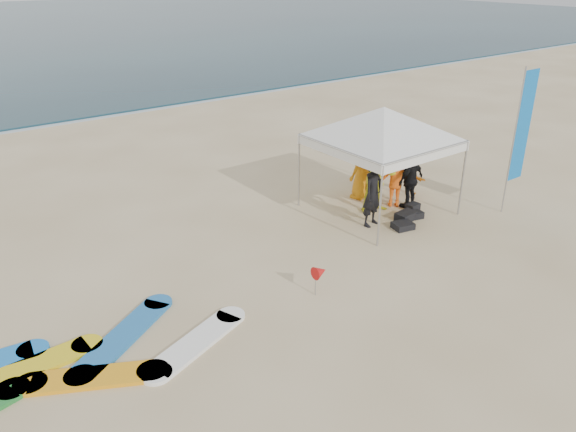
{
  "coord_description": "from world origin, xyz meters",
  "views": [
    {
      "loc": [
        -6.51,
        -6.12,
        6.16
      ],
      "look_at": [
        0.06,
        2.6,
        1.2
      ],
      "focal_mm": 35.0,
      "sensor_mm": 36.0,
      "label": 1
    }
  ],
  "objects_px": {
    "person_seated": "(411,179)",
    "feather_flag": "(522,128)",
    "person_yellow": "(380,178)",
    "person_black_b": "(411,180)",
    "person_black_a": "(373,193)",
    "person_orange_a": "(395,178)",
    "surfboard_spread": "(62,368)",
    "marker_pennant": "(320,272)",
    "canopy_tent": "(384,107)",
    "person_orange_b": "(363,165)"
  },
  "relations": [
    {
      "from": "feather_flag",
      "to": "surfboard_spread",
      "type": "bearing_deg",
      "value": 177.12
    },
    {
      "from": "person_yellow",
      "to": "surfboard_spread",
      "type": "distance_m",
      "value": 9.01
    },
    {
      "from": "marker_pennant",
      "to": "surfboard_spread",
      "type": "bearing_deg",
      "value": 171.15
    },
    {
      "from": "person_black_b",
      "to": "person_orange_b",
      "type": "relative_size",
      "value": 0.83
    },
    {
      "from": "person_orange_a",
      "to": "surfboard_spread",
      "type": "bearing_deg",
      "value": 47.77
    },
    {
      "from": "person_yellow",
      "to": "marker_pennant",
      "type": "height_order",
      "value": "person_yellow"
    },
    {
      "from": "person_black_b",
      "to": "surfboard_spread",
      "type": "bearing_deg",
      "value": 2.81
    },
    {
      "from": "person_yellow",
      "to": "person_orange_b",
      "type": "bearing_deg",
      "value": 85.53
    },
    {
      "from": "person_yellow",
      "to": "feather_flag",
      "type": "distance_m",
      "value": 3.81
    },
    {
      "from": "person_black_b",
      "to": "person_orange_b",
      "type": "height_order",
      "value": "person_orange_b"
    },
    {
      "from": "feather_flag",
      "to": "person_seated",
      "type": "bearing_deg",
      "value": 117.6
    },
    {
      "from": "person_black_b",
      "to": "canopy_tent",
      "type": "distance_m",
      "value": 2.22
    },
    {
      "from": "person_black_a",
      "to": "person_orange_a",
      "type": "bearing_deg",
      "value": 9.13
    },
    {
      "from": "surfboard_spread",
      "to": "person_orange_b",
      "type": "bearing_deg",
      "value": 14.92
    },
    {
      "from": "person_black_b",
      "to": "marker_pennant",
      "type": "distance_m",
      "value": 5.15
    },
    {
      "from": "person_black_b",
      "to": "person_orange_b",
      "type": "distance_m",
      "value": 1.41
    },
    {
      "from": "person_yellow",
      "to": "person_black_b",
      "type": "relative_size",
      "value": 1.2
    },
    {
      "from": "surfboard_spread",
      "to": "person_seated",
      "type": "bearing_deg",
      "value": 9.71
    },
    {
      "from": "person_black_a",
      "to": "person_yellow",
      "type": "height_order",
      "value": "person_yellow"
    },
    {
      "from": "person_orange_a",
      "to": "canopy_tent",
      "type": "xyz_separation_m",
      "value": [
        -0.59,
        0.05,
        2.01
      ]
    },
    {
      "from": "person_black_a",
      "to": "person_orange_a",
      "type": "height_order",
      "value": "person_black_a"
    },
    {
      "from": "person_seated",
      "to": "marker_pennant",
      "type": "xyz_separation_m",
      "value": [
        -5.59,
        -2.57,
        0.07
      ]
    },
    {
      "from": "person_black_b",
      "to": "surfboard_spread",
      "type": "relative_size",
      "value": 0.27
    },
    {
      "from": "canopy_tent",
      "to": "surfboard_spread",
      "type": "relative_size",
      "value": 0.73
    },
    {
      "from": "person_black_a",
      "to": "feather_flag",
      "type": "xyz_separation_m",
      "value": [
        3.69,
        -1.54,
        1.4
      ]
    },
    {
      "from": "canopy_tent",
      "to": "person_yellow",
      "type": "bearing_deg",
      "value": -121.58
    },
    {
      "from": "person_black_b",
      "to": "surfboard_spread",
      "type": "height_order",
      "value": "person_black_b"
    },
    {
      "from": "person_yellow",
      "to": "person_orange_a",
      "type": "relative_size",
      "value": 1.19
    },
    {
      "from": "person_black_a",
      "to": "person_orange_b",
      "type": "bearing_deg",
      "value": 42.21
    },
    {
      "from": "person_black_a",
      "to": "marker_pennant",
      "type": "height_order",
      "value": "person_black_a"
    },
    {
      "from": "person_orange_b",
      "to": "marker_pennant",
      "type": "distance_m",
      "value": 5.33
    },
    {
      "from": "person_seated",
      "to": "marker_pennant",
      "type": "relative_size",
      "value": 1.34
    },
    {
      "from": "person_yellow",
      "to": "marker_pennant",
      "type": "xyz_separation_m",
      "value": [
        -3.92,
        -2.24,
        -0.46
      ]
    },
    {
      "from": "canopy_tent",
      "to": "marker_pennant",
      "type": "relative_size",
      "value": 6.72
    },
    {
      "from": "person_black_a",
      "to": "person_yellow",
      "type": "distance_m",
      "value": 0.94
    },
    {
      "from": "person_yellow",
      "to": "person_black_b",
      "type": "bearing_deg",
      "value": -7.39
    },
    {
      "from": "person_black_b",
      "to": "person_yellow",
      "type": "bearing_deg",
      "value": -24.94
    },
    {
      "from": "person_orange_a",
      "to": "person_black_b",
      "type": "distance_m",
      "value": 0.41
    },
    {
      "from": "surfboard_spread",
      "to": "person_yellow",
      "type": "bearing_deg",
      "value": 9.46
    },
    {
      "from": "person_yellow",
      "to": "feather_flag",
      "type": "bearing_deg",
      "value": -21.6
    },
    {
      "from": "person_orange_b",
      "to": "canopy_tent",
      "type": "height_order",
      "value": "canopy_tent"
    },
    {
      "from": "person_yellow",
      "to": "surfboard_spread",
      "type": "height_order",
      "value": "person_yellow"
    },
    {
      "from": "person_black_a",
      "to": "feather_flag",
      "type": "distance_m",
      "value": 4.24
    },
    {
      "from": "person_seated",
      "to": "feather_flag",
      "type": "relative_size",
      "value": 0.22
    },
    {
      "from": "person_orange_b",
      "to": "canopy_tent",
      "type": "xyz_separation_m",
      "value": [
        -0.28,
        -0.91,
        1.85
      ]
    },
    {
      "from": "person_black_a",
      "to": "canopy_tent",
      "type": "relative_size",
      "value": 0.41
    },
    {
      "from": "marker_pennant",
      "to": "surfboard_spread",
      "type": "distance_m",
      "value": 5.0
    },
    {
      "from": "surfboard_spread",
      "to": "feather_flag",
      "type": "bearing_deg",
      "value": -2.88
    },
    {
      "from": "person_black_a",
      "to": "person_orange_b",
      "type": "relative_size",
      "value": 0.9
    },
    {
      "from": "person_orange_a",
      "to": "person_orange_b",
      "type": "xyz_separation_m",
      "value": [
        -0.31,
        0.96,
        0.16
      ]
    }
  ]
}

